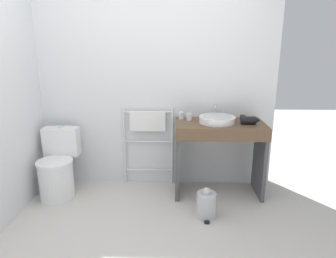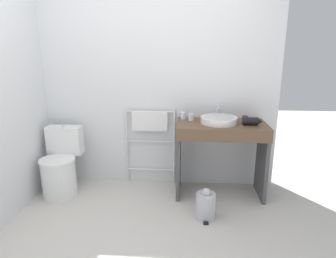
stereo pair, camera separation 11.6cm
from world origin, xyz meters
name	(u,v)px [view 1 (the left image)]	position (x,y,z in m)	size (l,w,h in m)	color
wall_back	(152,79)	(0.00, 1.51, 1.29)	(2.90, 0.12, 2.59)	silver
toilet	(58,169)	(-1.06, 1.07, 0.32)	(0.40, 0.54, 0.77)	white
towel_radiator	(148,129)	(-0.05, 1.40, 0.71)	(0.61, 0.06, 0.96)	silver
vanity_counter	(219,146)	(0.77, 1.16, 0.58)	(0.98, 0.54, 0.85)	brown
sink_basin	(217,119)	(0.74, 1.17, 0.89)	(0.40, 0.40, 0.07)	white
faucet	(215,110)	(0.74, 1.39, 0.95)	(0.02, 0.10, 0.16)	silver
cup_near_wall	(181,115)	(0.35, 1.34, 0.89)	(0.06, 0.06, 0.08)	silver
cup_near_edge	(189,117)	(0.43, 1.27, 0.89)	(0.06, 0.06, 0.08)	silver
hair_dryer	(249,120)	(1.08, 1.13, 0.90)	(0.21, 0.19, 0.09)	black
trash_bin	(206,204)	(0.59, 0.64, 0.14)	(0.20, 0.23, 0.33)	#B7B7BC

